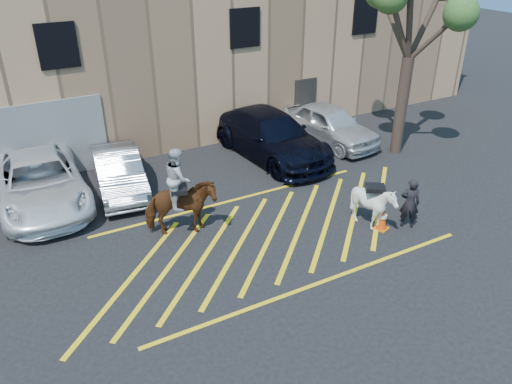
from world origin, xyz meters
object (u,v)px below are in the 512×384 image
saddled_white (373,205)px  traffic_cone (383,218)px  tree (416,3)px  car_silver_sedan (119,172)px  car_blue_suv (271,135)px  car_white_pickup (40,181)px  handler (410,203)px  car_white_suv (330,124)px  mounted_bay (180,201)px

saddled_white → traffic_cone: size_ratio=2.46×
traffic_cone → tree: (4.48, 4.28, 5.33)m
car_silver_sedan → car_blue_suv: (6.04, 0.06, 0.17)m
car_white_pickup → handler: (9.47, -6.83, -0.00)m
car_silver_sedan → car_white_pickup: bearing=-179.7°
car_white_suv → mounted_bay: mounted_bay is taller
car_silver_sedan → tree: tree is taller
mounted_bay → car_silver_sedan: bearing=103.1°
handler → mounted_bay: (-6.15, 2.88, 0.31)m
saddled_white → car_blue_suv: bearing=89.7°
car_white_pickup → car_blue_suv: (8.51, -0.24, 0.08)m
mounted_bay → traffic_cone: bearing=-26.2°
car_white_suv → saddled_white: 6.82m
traffic_cone → saddled_white: bearing=133.2°
car_blue_suv → mounted_bay: size_ratio=2.20×
car_blue_suv → car_silver_sedan: bearing=175.6°
mounted_bay → saddled_white: mounted_bay is taller
traffic_cone → handler: bearing=-17.6°
car_blue_suv → handler: car_blue_suv is taller
tree → handler: bearing=-129.3°
car_white_suv → saddled_white: bearing=-122.5°
car_silver_sedan → tree: 11.97m
saddled_white → tree: bearing=40.8°
handler → tree: tree is taller
car_white_suv → saddled_white: car_white_suv is taller
car_white_suv → saddled_white: (-2.91, -6.17, -0.04)m
tree → mounted_bay: bearing=-170.5°
handler → mounted_bay: 6.80m
tree → car_white_suv: bearing=130.1°
car_white_pickup → saddled_white: size_ratio=3.18×
car_silver_sedan → mounted_bay: (0.85, -3.65, 0.40)m
car_blue_suv → saddled_white: size_ratio=3.34×
saddled_white → tree: size_ratio=0.25×
car_white_pickup → handler: size_ratio=3.61×
mounted_bay → car_white_pickup: bearing=130.1°
mounted_bay → saddled_white: bearing=-25.0°
car_blue_suv → mounted_bay: 6.38m
car_silver_sedan → traffic_cone: size_ratio=5.83×
mounted_bay → tree: size_ratio=0.37×
mounted_bay → traffic_cone: (5.37, -2.64, -0.74)m
car_blue_suv → car_white_suv: size_ratio=1.28×
car_white_suv → saddled_white: size_ratio=2.60×
car_silver_sedan → car_white_suv: 8.91m
car_white_pickup → car_white_suv: size_ratio=1.23×
car_white_pickup → car_blue_suv: size_ratio=0.95×
traffic_cone → tree: tree is taller
car_silver_sedan → mounted_bay: size_ratio=1.56×
mounted_bay → traffic_cone: mounted_bay is taller
car_white_suv → mounted_bay: (-8.07, -3.76, 0.31)m
car_white_pickup → car_white_suv: 11.39m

